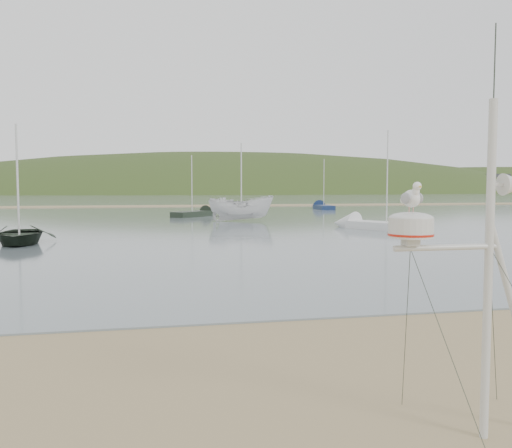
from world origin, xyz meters
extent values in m
plane|color=#8E7852|center=(0.00, 0.00, 0.00)|extent=(560.00, 560.00, 0.00)
cube|color=slate|center=(0.00, 132.00, 0.02)|extent=(560.00, 256.00, 0.04)
cube|color=#8E7852|center=(0.00, 70.00, 0.07)|extent=(560.00, 7.00, 0.07)
ellipsoid|color=#283917|center=(40.00, 235.00, -22.00)|extent=(400.00, 180.00, 80.00)
ellipsoid|color=#283917|center=(180.00, 235.00, -15.40)|extent=(300.00, 135.00, 56.00)
cube|color=beige|center=(-36.00, 196.00, 4.00)|extent=(8.40, 6.30, 8.00)
cube|color=beige|center=(-10.00, 196.00, 4.00)|extent=(8.40, 6.30, 8.00)
cube|color=beige|center=(16.00, 196.00, 4.00)|extent=(8.40, 6.30, 8.00)
cube|color=beige|center=(42.00, 196.00, 4.00)|extent=(8.40, 6.30, 8.00)
cube|color=beige|center=(68.00, 196.00, 4.00)|extent=(8.40, 6.30, 8.00)
cube|color=beige|center=(94.00, 196.00, 4.00)|extent=(8.40, 6.30, 8.00)
cube|color=beige|center=(120.00, 196.00, 4.00)|extent=(8.40, 6.30, 8.00)
cube|color=beige|center=(146.00, 196.00, 4.00)|extent=(8.40, 6.30, 8.00)
cylinder|color=beige|center=(3.71, -1.57, 1.90)|extent=(0.10, 0.10, 3.80)
cylinder|color=beige|center=(3.19, -1.57, 2.19)|extent=(1.24, 0.07, 0.07)
cylinder|color=#2D382D|center=(3.71, -1.57, 4.18)|extent=(0.02, 0.02, 0.86)
cube|color=beige|center=(2.76, -1.57, 2.26)|extent=(0.15, 0.15, 0.09)
cylinder|color=silver|center=(2.76, -1.57, 2.40)|extent=(0.48, 0.48, 0.21)
cylinder|color=red|center=(2.76, -1.57, 2.33)|extent=(0.48, 0.48, 0.02)
ellipsoid|color=silver|center=(2.76, -1.57, 2.51)|extent=(0.48, 0.48, 0.13)
cone|color=silver|center=(3.98, -1.57, 2.87)|extent=(0.25, 0.25, 0.25)
cube|color=beige|center=(3.80, -1.57, 2.87)|extent=(0.19, 0.04, 0.04)
cylinder|color=tan|center=(2.73, -1.57, 2.61)|extent=(0.01, 0.01, 0.07)
cylinder|color=tan|center=(2.78, -1.57, 2.61)|extent=(0.01, 0.01, 0.07)
ellipsoid|color=white|center=(2.76, -1.57, 2.72)|extent=(0.16, 0.26, 0.19)
ellipsoid|color=#989AA0|center=(2.69, -1.58, 2.72)|extent=(0.05, 0.21, 0.12)
ellipsoid|color=#989AA0|center=(2.83, -1.58, 2.72)|extent=(0.05, 0.21, 0.12)
cone|color=white|center=(2.76, -1.44, 2.70)|extent=(0.09, 0.08, 0.09)
ellipsoid|color=white|center=(2.76, -1.67, 2.80)|extent=(0.08, 0.08, 0.11)
sphere|color=white|center=(2.76, -1.69, 2.85)|extent=(0.09, 0.09, 0.09)
cone|color=gold|center=(2.76, -1.74, 2.85)|extent=(0.02, 0.05, 0.02)
imported|color=black|center=(-5.98, 21.11, 2.26)|extent=(3.24, 1.16, 4.45)
imported|color=silver|center=(7.73, 36.23, 2.71)|extent=(2.09, 2.03, 5.34)
cube|color=silver|center=(15.26, 25.37, 0.29)|extent=(4.18, 5.45, 0.50)
cone|color=silver|center=(13.52, 28.30, 0.29)|extent=(2.42, 2.47, 1.71)
cylinder|color=beige|center=(15.26, 25.37, 3.47)|extent=(0.08, 0.08, 5.86)
cube|color=black|center=(4.37, 43.27, 0.29)|extent=(4.22, 4.51, 0.50)
cone|color=black|center=(6.34, 45.52, 0.29)|extent=(2.21, 2.22, 1.50)
cylinder|color=beige|center=(4.37, 43.27, 3.12)|extent=(0.08, 0.08, 5.15)
cube|color=#152549|center=(21.59, 56.23, 0.29)|extent=(2.09, 5.23, 0.50)
cone|color=#152549|center=(21.88, 59.48, 0.29)|extent=(1.79, 1.93, 1.63)
cylinder|color=beige|center=(21.59, 56.23, 3.35)|extent=(0.08, 0.08, 5.61)
camera|label=1|loc=(-0.04, -6.89, 2.85)|focal=38.00mm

